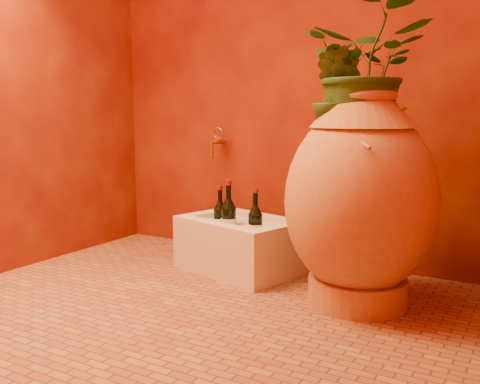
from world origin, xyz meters
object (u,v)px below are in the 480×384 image
Objects in this scene: wall_tap at (217,141)px; amphora at (360,200)px; wine_bottle_b at (229,221)px; stone_basin at (240,246)px; wine_bottle_a at (255,227)px; wine_bottle_c at (220,221)px.

amphora is at bearing -24.31° from wall_tap.
wine_bottle_b is 1.95× the size of wall_tap.
stone_basin is at bearing 166.84° from amphora.
stone_basin is 2.27× the size of wine_bottle_a.
amphora is 0.88m from wine_bottle_c.
wine_bottle_a is at bearing -38.43° from wall_tap.
stone_basin is 0.18m from wine_bottle_c.
wall_tap reaches higher than wine_bottle_a.
wine_bottle_b is (-0.77, 0.12, -0.20)m from amphora.
wine_bottle_b reaches higher than stone_basin.
wall_tap is (-0.24, 0.34, 0.43)m from wine_bottle_c.
stone_basin is (-0.73, 0.17, -0.34)m from amphora.
wine_bottle_c is (-0.08, 0.04, -0.01)m from wine_bottle_b.
stone_basin is at bearing 55.15° from wine_bottle_b.
wine_bottle_a is (-0.59, 0.10, -0.21)m from amphora.
stone_basin is 0.16m from wine_bottle_b.
wine_bottle_b is at bearing -124.85° from stone_basin.
wine_bottle_b is (-0.04, -0.05, 0.15)m from stone_basin.
amphora reaches higher than wine_bottle_b.
wine_bottle_a is at bearing -11.82° from wine_bottle_c.
wine_bottle_c is at bearing 168.18° from wine_bottle_a.
wall_tap is (-0.36, 0.32, 0.56)m from stone_basin.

